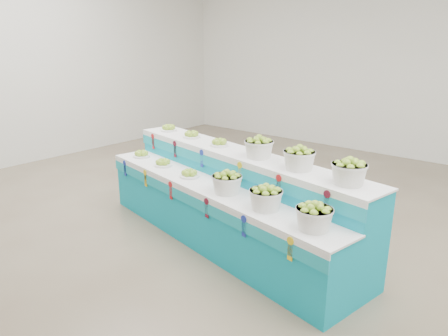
{
  "coord_description": "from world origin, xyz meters",
  "views": [
    {
      "loc": [
        2.8,
        -3.46,
        2.24
      ],
      "look_at": [
        -0.08,
        -0.03,
        0.87
      ],
      "focal_mm": 33.64,
      "sensor_mm": 36.0,
      "label": 1
    }
  ],
  "objects_px": {
    "display_stand": "(224,198)",
    "plate_upper_mid": "(191,134)",
    "basket_lower_left": "(227,182)",
    "basket_upper_right": "(349,172)"
  },
  "relations": [
    {
      "from": "basket_lower_left",
      "to": "basket_upper_right",
      "type": "height_order",
      "value": "basket_upper_right"
    },
    {
      "from": "basket_lower_left",
      "to": "basket_upper_right",
      "type": "distance_m",
      "value": 1.25
    },
    {
      "from": "display_stand",
      "to": "basket_upper_right",
      "type": "height_order",
      "value": "basket_upper_right"
    },
    {
      "from": "basket_lower_left",
      "to": "display_stand",
      "type": "bearing_deg",
      "value": 134.42
    },
    {
      "from": "plate_upper_mid",
      "to": "basket_upper_right",
      "type": "height_order",
      "value": "basket_upper_right"
    },
    {
      "from": "basket_lower_left",
      "to": "plate_upper_mid",
      "type": "relative_size",
      "value": 1.37
    },
    {
      "from": "basket_upper_right",
      "to": "plate_upper_mid",
      "type": "bearing_deg",
      "value": 169.52
    },
    {
      "from": "display_stand",
      "to": "plate_upper_mid",
      "type": "height_order",
      "value": "plate_upper_mid"
    },
    {
      "from": "plate_upper_mid",
      "to": "basket_upper_right",
      "type": "xyz_separation_m",
      "value": [
        2.35,
        -0.43,
        0.07
      ]
    },
    {
      "from": "basket_lower_left",
      "to": "plate_upper_mid",
      "type": "height_order",
      "value": "plate_upper_mid"
    }
  ]
}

